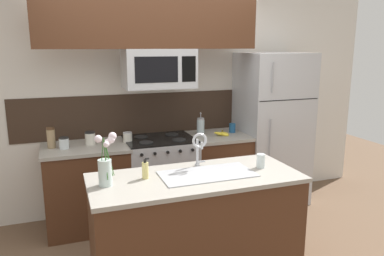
# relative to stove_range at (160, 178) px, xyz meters

# --- Properties ---
(ground_plane) EXTENTS (10.00, 10.00, 0.00)m
(ground_plane) POSITION_rel_stove_range_xyz_m (-0.00, -0.90, -0.46)
(ground_plane) COLOR brown
(rear_partition) EXTENTS (5.20, 0.10, 2.60)m
(rear_partition) POSITION_rel_stove_range_xyz_m (0.30, 0.38, 0.84)
(rear_partition) COLOR silver
(rear_partition) RESTS_ON ground
(splash_band) EXTENTS (3.11, 0.01, 0.48)m
(splash_band) POSITION_rel_stove_range_xyz_m (-0.00, 0.32, 0.69)
(splash_band) COLOR #332319
(splash_band) RESTS_ON rear_partition
(back_counter_left) EXTENTS (0.88, 0.65, 0.91)m
(back_counter_left) POSITION_rel_stove_range_xyz_m (-0.80, 0.00, -0.01)
(back_counter_left) COLOR #4C2B19
(back_counter_left) RESTS_ON ground
(back_counter_right) EXTENTS (0.68, 0.65, 0.91)m
(back_counter_right) POSITION_rel_stove_range_xyz_m (0.71, 0.00, -0.01)
(back_counter_right) COLOR #4C2B19
(back_counter_right) RESTS_ON ground
(stove_range) EXTENTS (0.76, 0.64, 0.93)m
(stove_range) POSITION_rel_stove_range_xyz_m (0.00, 0.00, 0.00)
(stove_range) COLOR #B7BABF
(stove_range) RESTS_ON ground
(microwave) EXTENTS (0.74, 0.40, 0.41)m
(microwave) POSITION_rel_stove_range_xyz_m (0.00, -0.02, 1.23)
(microwave) COLOR #B7BABF
(upper_cabinet_band) EXTENTS (2.26, 0.34, 0.60)m
(upper_cabinet_band) POSITION_rel_stove_range_xyz_m (-0.10, -0.05, 1.74)
(upper_cabinet_band) COLOR #4C2B19
(refrigerator) EXTENTS (0.80, 0.74, 1.85)m
(refrigerator) POSITION_rel_stove_range_xyz_m (1.43, 0.02, 0.46)
(refrigerator) COLOR #B7BABF
(refrigerator) RESTS_ON ground
(storage_jar_tall) EXTENTS (0.08, 0.08, 0.21)m
(storage_jar_tall) POSITION_rel_stove_range_xyz_m (-1.13, 0.04, 0.55)
(storage_jar_tall) COLOR #997F5B
(storage_jar_tall) RESTS_ON back_counter_left
(storage_jar_medium) EXTENTS (0.10, 0.10, 0.12)m
(storage_jar_medium) POSITION_rel_stove_range_xyz_m (-1.01, -0.04, 0.51)
(storage_jar_medium) COLOR silver
(storage_jar_medium) RESTS_ON back_counter_left
(storage_jar_short) EXTENTS (0.11, 0.11, 0.14)m
(storage_jar_short) POSITION_rel_stove_range_xyz_m (-0.74, 0.04, 0.52)
(storage_jar_short) COLOR silver
(storage_jar_short) RESTS_ON back_counter_left
(storage_jar_squat) EXTENTS (0.10, 0.10, 0.11)m
(storage_jar_squat) POSITION_rel_stove_range_xyz_m (-0.35, 0.01, 0.50)
(storage_jar_squat) COLOR silver
(storage_jar_squat) RESTS_ON back_counter_left
(banana_bunch) EXTENTS (0.19, 0.16, 0.08)m
(banana_bunch) POSITION_rel_stove_range_xyz_m (0.74, -0.06, 0.47)
(banana_bunch) COLOR yellow
(banana_bunch) RESTS_ON back_counter_right
(french_press) EXTENTS (0.09, 0.09, 0.27)m
(french_press) POSITION_rel_stove_range_xyz_m (0.51, 0.06, 0.55)
(french_press) COLOR silver
(french_press) RESTS_ON back_counter_right
(coffee_tin) EXTENTS (0.08, 0.08, 0.11)m
(coffee_tin) POSITION_rel_stove_range_xyz_m (0.91, 0.05, 0.50)
(coffee_tin) COLOR #1E5184
(coffee_tin) RESTS_ON back_counter_right
(island_counter) EXTENTS (1.69, 0.73, 0.91)m
(island_counter) POSITION_rel_stove_range_xyz_m (-0.03, -1.25, -0.01)
(island_counter) COLOR #4C2B19
(island_counter) RESTS_ON ground
(kitchen_sink) EXTENTS (0.76, 0.39, 0.16)m
(kitchen_sink) POSITION_rel_stove_range_xyz_m (0.07, -1.25, 0.38)
(kitchen_sink) COLOR #ADAFB5
(kitchen_sink) RESTS_ON island_counter
(sink_faucet) EXTENTS (0.14, 0.14, 0.31)m
(sink_faucet) POSITION_rel_stove_range_xyz_m (0.07, -1.06, 0.65)
(sink_faucet) COLOR #B7BABF
(sink_faucet) RESTS_ON island_counter
(dish_soap_bottle) EXTENTS (0.06, 0.05, 0.16)m
(dish_soap_bottle) POSITION_rel_stove_range_xyz_m (-0.43, -1.17, 0.52)
(dish_soap_bottle) COLOR #DBCC75
(dish_soap_bottle) RESTS_ON island_counter
(drinking_glass) EXTENTS (0.07, 0.07, 0.12)m
(drinking_glass) POSITION_rel_stove_range_xyz_m (0.56, -1.24, 0.51)
(drinking_glass) COLOR silver
(drinking_glass) RESTS_ON island_counter
(flower_vase) EXTENTS (0.17, 0.13, 0.40)m
(flower_vase) POSITION_rel_stove_range_xyz_m (-0.73, -1.22, 0.60)
(flower_vase) COLOR silver
(flower_vase) RESTS_ON island_counter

